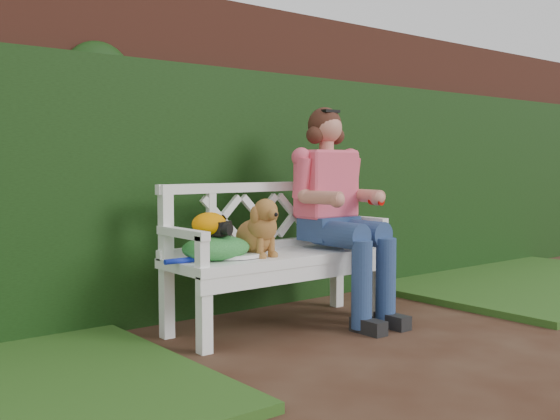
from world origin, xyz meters
TOP-DOWN VIEW (x-y plane):
  - ground at (0.00, 0.00)m, footprint 60.00×60.00m
  - brick_wall at (0.00, 1.90)m, footprint 10.00×0.30m
  - ivy_hedge at (0.00, 1.68)m, footprint 10.00×0.18m
  - grass_right at (2.40, 0.90)m, footprint 2.60×2.00m
  - garden_bench at (-0.20, 1.06)m, footprint 1.60×0.66m
  - seated_woman at (0.23, 1.04)m, footprint 0.65×0.84m
  - dog at (-0.41, 1.02)m, footprint 0.25×0.33m
  - tennis_racket at (-0.58, 1.04)m, footprint 0.73×0.42m
  - green_bag at (-0.69, 1.05)m, footprint 0.46×0.38m
  - camera_item at (-0.68, 1.03)m, footprint 0.15×0.14m
  - baseball_glove at (-0.73, 1.05)m, footprint 0.25×0.21m

SIDE VIEW (x-z plane):
  - ground at x=0.00m, z-range 0.00..0.00m
  - grass_right at x=2.40m, z-range 0.00..0.05m
  - garden_bench at x=-0.20m, z-range 0.00..0.48m
  - tennis_racket at x=-0.58m, z-range 0.48..0.51m
  - green_bag at x=-0.69m, z-range 0.48..0.62m
  - dog at x=-0.41m, z-range 0.48..0.84m
  - camera_item at x=-0.68m, z-range 0.62..0.71m
  - baseball_glove at x=-0.73m, z-range 0.62..0.76m
  - seated_woman at x=0.23m, z-range 0.00..1.41m
  - ivy_hedge at x=0.00m, z-range 0.00..1.70m
  - brick_wall at x=0.00m, z-range 0.00..2.20m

